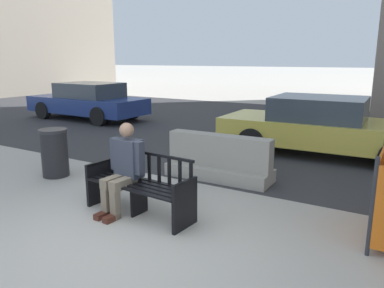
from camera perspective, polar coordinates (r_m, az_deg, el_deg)
ground_plane at (r=4.69m, az=-13.22°, el=-15.58°), size 200.00×200.00×0.00m
street_asphalt at (r=12.18m, az=16.29°, el=1.94°), size 120.00×12.00×0.01m
street_bench at (r=5.47m, az=-7.95°, el=-6.58°), size 1.72×0.64×0.88m
seated_person at (r=5.51m, az=-10.32°, el=-3.34°), size 0.59×0.74×1.31m
jersey_barrier_centre at (r=7.02m, az=4.14°, el=-2.59°), size 2.02×0.73×0.84m
car_taxi_near at (r=9.25m, az=19.45°, el=2.52°), size 4.83×2.09×1.35m
car_sedan_mid at (r=14.45m, az=-15.60°, el=6.32°), size 4.64×1.96×1.35m
trash_bin at (r=7.60m, az=-20.21°, el=-1.23°), size 0.52×0.52×0.91m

